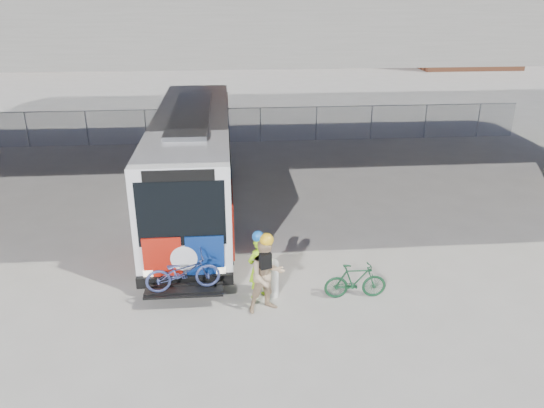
{
  "coord_description": "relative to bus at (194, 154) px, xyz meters",
  "views": [
    {
      "loc": [
        -0.77,
        -15.56,
        7.6
      ],
      "look_at": [
        0.5,
        -0.86,
        1.6
      ],
      "focal_mm": 35.0,
      "sensor_mm": 36.0,
      "label": 1
    }
  ],
  "objects": [
    {
      "name": "cyclist_tan",
      "position": [
        2.1,
        -6.95,
        -1.09
      ],
      "size": [
        1.14,
        1.01,
        2.15
      ],
      "rotation": [
        0.0,
        0.0,
        0.32
      ],
      "color": "tan",
      "rests_on": "ground"
    },
    {
      "name": "bollard",
      "position": [
        2.31,
        -6.31,
        -1.51
      ],
      "size": [
        0.29,
        0.29,
        1.11
      ],
      "color": "silver",
      "rests_on": "ground"
    },
    {
      "name": "cyclist_hivis",
      "position": [
        1.93,
        -6.31,
        -1.18
      ],
      "size": [
        0.76,
        0.7,
        1.92
      ],
      "rotation": [
        0.0,
        0.0,
        3.71
      ],
      "color": "#9CE518",
      "rests_on": "ground"
    },
    {
      "name": "bus",
      "position": [
        0.0,
        0.0,
        0.0
      ],
      "size": [
        2.67,
        13.02,
        3.69
      ],
      "color": "silver",
      "rests_on": "ground"
    },
    {
      "name": "bike_parked",
      "position": [
        4.46,
        -6.57,
        -1.61
      ],
      "size": [
        1.65,
        0.49,
        0.99
      ],
      "primitive_type": "imported",
      "rotation": [
        0.0,
        0.0,
        1.55
      ],
      "color": "#164527",
      "rests_on": "ground"
    },
    {
      "name": "ground",
      "position": [
        2.0,
        -2.88,
        -2.11
      ],
      "size": [
        160.0,
        160.0,
        0.0
      ],
      "primitive_type": "plane",
      "color": "#9E9991",
      "rests_on": "ground"
    },
    {
      "name": "overpass",
      "position": [
        2.0,
        1.12,
        4.44
      ],
      "size": [
        40.0,
        16.0,
        7.95
      ],
      "color": "#605E59",
      "rests_on": "ground"
    },
    {
      "name": "chainlink_fence",
      "position": [
        2.0,
        9.12,
        -0.68
      ],
      "size": [
        30.0,
        0.06,
        30.0
      ],
      "color": "gray",
      "rests_on": "ground"
    },
    {
      "name": "brick_buildings",
      "position": [
        3.23,
        45.35,
        3.31
      ],
      "size": [
        54.0,
        22.0,
        12.0
      ],
      "color": "brown",
      "rests_on": "ground"
    }
  ]
}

